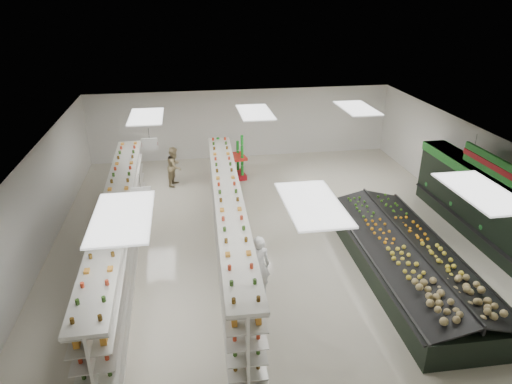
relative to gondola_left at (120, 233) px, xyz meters
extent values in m
plane|color=beige|center=(4.70, 0.47, -0.88)|extent=(16.00, 16.00, 0.00)
cube|color=white|center=(4.70, 0.47, 2.32)|extent=(14.00, 16.00, 0.02)
cube|color=white|center=(4.70, 8.47, 0.72)|extent=(14.00, 0.02, 3.20)
cube|color=white|center=(-2.30, 0.47, 0.72)|extent=(0.02, 16.00, 3.20)
cube|color=white|center=(11.70, 0.47, 0.72)|extent=(0.02, 16.00, 3.20)
cube|color=black|center=(11.25, -1.03, 0.22)|extent=(0.80, 8.00, 2.20)
cube|color=#217D27|center=(11.23, -1.03, 1.17)|extent=(0.85, 8.00, 0.30)
cube|color=black|center=(11.00, -1.03, -0.33)|extent=(0.55, 7.80, 0.15)
cube|color=beige|center=(11.10, -1.03, 0.47)|extent=(0.45, 7.70, 0.03)
cube|color=beige|center=(11.10, -1.03, 0.77)|extent=(0.45, 7.70, 0.03)
cube|color=white|center=(0.90, -1.53, 1.87)|extent=(0.50, 0.06, 0.40)
cube|color=#A01219|center=(0.90, -1.53, 1.87)|extent=(0.52, 0.02, 0.12)
cylinder|color=black|center=(0.90, -1.53, 2.17)|extent=(0.01, 0.01, 0.50)
cube|color=white|center=(0.90, 2.47, 1.87)|extent=(0.50, 0.06, 0.40)
cube|color=#A01219|center=(0.90, 2.47, 1.87)|extent=(0.52, 0.02, 0.12)
cylinder|color=black|center=(0.90, 2.47, 2.17)|extent=(0.01, 0.01, 0.50)
cube|color=#217D27|center=(10.95, -1.03, 1.77)|extent=(0.10, 3.20, 0.60)
cube|color=#A01219|center=(10.89, -1.03, 1.77)|extent=(0.03, 3.20, 0.18)
cylinder|color=black|center=(10.95, 0.17, 2.17)|extent=(0.01, 0.01, 0.50)
cube|color=white|center=(0.00, 0.00, -0.83)|extent=(1.06, 11.10, 0.11)
cube|color=white|center=(0.00, 0.00, 0.04)|extent=(0.28, 11.09, 1.85)
cube|color=white|center=(0.00, 0.00, 1.00)|extent=(1.06, 11.10, 0.07)
cube|color=beige|center=(-0.21, 0.00, -0.72)|extent=(0.63, 11.00, 0.03)
cube|color=beige|center=(-0.21, 0.00, -0.31)|extent=(0.63, 11.00, 0.03)
cube|color=beige|center=(-0.21, 0.00, 0.09)|extent=(0.63, 11.00, 0.03)
cube|color=beige|center=(-0.21, 0.00, 0.50)|extent=(0.63, 11.00, 0.03)
cube|color=beige|center=(-0.21, 0.00, 0.90)|extent=(0.63, 11.00, 0.03)
cube|color=beige|center=(0.21, 0.00, -0.72)|extent=(0.63, 11.00, 0.03)
cube|color=beige|center=(0.21, 0.00, -0.31)|extent=(0.63, 11.00, 0.03)
cube|color=beige|center=(0.21, 0.00, 0.09)|extent=(0.63, 11.00, 0.03)
cube|color=beige|center=(0.21, 0.00, 0.50)|extent=(0.63, 11.00, 0.03)
cube|color=beige|center=(0.21, 0.00, 0.90)|extent=(0.63, 11.00, 0.03)
cube|color=white|center=(3.20, 0.08, -0.83)|extent=(1.18, 11.00, 0.11)
cube|color=white|center=(3.20, 0.08, 0.03)|extent=(0.41, 10.98, 1.83)
cube|color=white|center=(3.20, 0.08, 0.98)|extent=(1.18, 11.00, 0.07)
cube|color=beige|center=(2.99, 0.08, -0.72)|extent=(0.76, 10.90, 0.03)
cube|color=beige|center=(2.99, 0.08, -0.32)|extent=(0.76, 10.90, 0.03)
cube|color=beige|center=(2.99, 0.08, 0.08)|extent=(0.76, 10.90, 0.03)
cube|color=beige|center=(2.99, 0.08, 0.48)|extent=(0.76, 10.90, 0.03)
cube|color=beige|center=(2.99, 0.08, 0.88)|extent=(0.76, 10.90, 0.03)
cube|color=beige|center=(3.41, 0.07, -0.72)|extent=(0.76, 10.90, 0.03)
cube|color=beige|center=(3.41, 0.07, -0.32)|extent=(0.76, 10.90, 0.03)
cube|color=beige|center=(3.41, 0.07, 0.08)|extent=(0.76, 10.90, 0.03)
cube|color=beige|center=(3.41, 0.07, 0.48)|extent=(0.76, 10.90, 0.03)
cube|color=beige|center=(3.41, 0.07, 0.88)|extent=(0.76, 10.90, 0.03)
cube|color=black|center=(8.00, -1.99, -0.52)|extent=(2.60, 7.24, 0.72)
cube|color=#262626|center=(6.81, -1.97, -0.14)|extent=(0.19, 7.20, 0.06)
cube|color=#262626|center=(9.19, -2.02, -0.14)|extent=(0.19, 7.20, 0.06)
cube|color=black|center=(7.36, -1.98, -0.04)|extent=(1.45, 7.12, 0.37)
cube|color=black|center=(8.64, -2.01, -0.04)|extent=(1.45, 7.12, 0.37)
cube|color=#262626|center=(8.00, -1.99, 0.06)|extent=(0.18, 7.09, 0.26)
cube|color=#A01219|center=(3.77, 5.76, -0.77)|extent=(1.46, 1.09, 0.22)
cube|color=red|center=(3.77, 5.76, 0.06)|extent=(1.53, 1.16, 0.11)
imported|color=white|center=(3.72, -2.28, -0.02)|extent=(0.63, 0.42, 1.73)
imported|color=#998C5E|center=(1.55, 5.46, -0.08)|extent=(0.72, 0.90, 1.61)
camera|label=1|loc=(2.11, -12.11, 6.55)|focal=32.00mm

